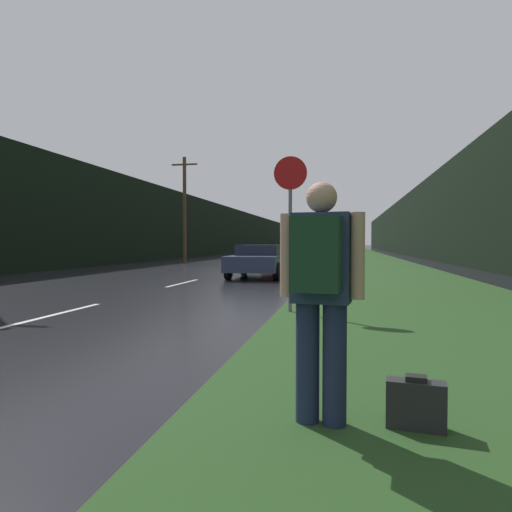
{
  "coord_description": "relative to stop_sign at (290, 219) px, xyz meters",
  "views": [
    {
      "loc": [
        5.46,
        -1.81,
        1.37
      ],
      "look_at": [
        2.45,
        13.62,
        0.93
      ],
      "focal_mm": 32.0,
      "sensor_mm": 36.0,
      "label": 1
    }
  ],
  "objects": [
    {
      "name": "lane_stripe_e",
      "position": [
        -4.4,
        19.92,
        -1.85
      ],
      "size": [
        0.12,
        3.0,
        0.01
      ],
      "primitive_type": "cube",
      "color": "silver",
      "rests_on": "ground_plane"
    },
    {
      "name": "treeline_far_side",
      "position": [
        -14.54,
        42.88,
        1.15
      ],
      "size": [
        2.0,
        140.0,
        6.0
      ],
      "primitive_type": "cube",
      "color": "black",
      "rests_on": "ground_plane"
    },
    {
      "name": "lane_stripe_d",
      "position": [
        -4.4,
        12.92,
        -1.85
      ],
      "size": [
        0.12,
        3.0,
        0.01
      ],
      "primitive_type": "cube",
      "color": "silver",
      "rests_on": "ground_plane"
    },
    {
      "name": "lane_stripe_c",
      "position": [
        -4.4,
        5.92,
        -1.85
      ],
      "size": [
        0.12,
        3.0,
        0.01
      ],
      "primitive_type": "cube",
      "color": "silver",
      "rests_on": "ground_plane"
    },
    {
      "name": "car_passing_far",
      "position": [
        -2.33,
        16.64,
        -1.2
      ],
      "size": [
        1.95,
        4.04,
        1.26
      ],
      "rotation": [
        0.0,
        0.0,
        3.14
      ],
      "color": "maroon",
      "rests_on": "ground_plane"
    },
    {
      "name": "grass_verge",
      "position": [
        2.74,
        32.88,
        -1.84
      ],
      "size": [
        6.0,
        240.0,
        0.02
      ],
      "primitive_type": "cube",
      "color": "#26471E",
      "rests_on": "ground_plane"
    },
    {
      "name": "hitchhiker_with_backpack",
      "position": [
        0.88,
        -5.54,
        -0.81
      ],
      "size": [
        0.63,
        0.47,
        1.83
      ],
      "rotation": [
        0.0,
        0.0,
        -0.14
      ],
      "color": "#1E2847",
      "rests_on": "ground_plane"
    },
    {
      "name": "treeline_near_side",
      "position": [
        8.74,
        42.88,
        1.56
      ],
      "size": [
        2.0,
        140.0,
        6.82
      ],
      "primitive_type": "cube",
      "color": "black",
      "rests_on": "ground_plane"
    },
    {
      "name": "car_passing_near",
      "position": [
        -2.33,
        9.07,
        -1.17
      ],
      "size": [
        2.04,
        4.36,
        1.31
      ],
      "rotation": [
        0.0,
        0.0,
        3.14
      ],
      "color": "#2D3856",
      "rests_on": "ground_plane"
    },
    {
      "name": "suitcase",
      "position": [
        1.57,
        -5.48,
        -1.66
      ],
      "size": [
        0.43,
        0.21,
        0.41
      ],
      "rotation": [
        0.0,
        0.0,
        -0.14
      ],
      "color": "#232326",
      "rests_on": "ground_plane"
    },
    {
      "name": "stop_sign",
      "position": [
        0.0,
        0.0,
        0.0
      ],
      "size": [
        0.65,
        0.07,
        3.07
      ],
      "color": "slate",
      "rests_on": "ground_plane"
    },
    {
      "name": "utility_pole_far",
      "position": [
        -9.71,
        20.74,
        1.89
      ],
      "size": [
        1.8,
        0.24,
        7.23
      ],
      "color": "#4C3823",
      "rests_on": "ground_plane"
    },
    {
      "name": "lane_stripe_b",
      "position": [
        -4.4,
        -1.08,
        -1.85
      ],
      "size": [
        0.12,
        3.0,
        0.01
      ],
      "primitive_type": "cube",
      "color": "silver",
      "rests_on": "ground_plane"
    },
    {
      "name": "lane_stripe_f",
      "position": [
        -4.4,
        26.92,
        -1.85
      ],
      "size": [
        0.12,
        3.0,
        0.01
      ],
      "primitive_type": "cube",
      "color": "silver",
      "rests_on": "ground_plane"
    }
  ]
}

